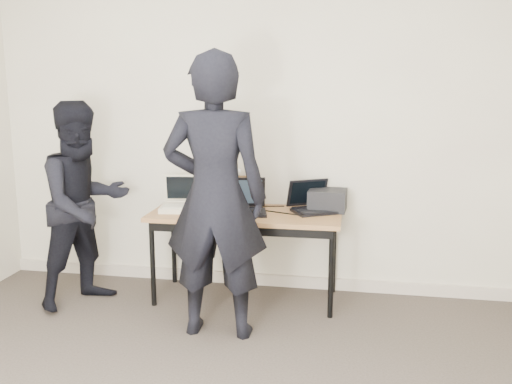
% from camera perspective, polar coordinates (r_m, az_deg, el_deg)
% --- Properties ---
extents(room, '(4.60, 4.60, 2.80)m').
position_cam_1_polar(room, '(2.55, -8.69, 1.87)').
color(room, '#423932').
rests_on(room, ground).
extents(desk, '(1.51, 0.66, 0.72)m').
position_cam_1_polar(desk, '(4.51, -1.05, -2.80)').
color(desk, olive).
rests_on(desk, ground).
extents(laptop_beige, '(0.38, 0.37, 0.27)m').
position_cam_1_polar(laptop_beige, '(4.64, -7.37, -1.06)').
color(laptop_beige, beige).
rests_on(laptop_beige, desk).
extents(laptop_center, '(0.41, 0.40, 0.27)m').
position_cam_1_polar(laptop_center, '(4.49, -1.23, -1.31)').
color(laptop_center, black).
rests_on(laptop_center, desk).
extents(laptop_right, '(0.45, 0.44, 0.24)m').
position_cam_1_polar(laptop_right, '(4.55, 5.65, -1.23)').
color(laptop_right, black).
rests_on(laptop_right, desk).
extents(leather_satchel, '(0.36, 0.19, 0.25)m').
position_cam_1_polar(leather_satchel, '(4.72, -2.65, 0.16)').
color(leather_satchel, brown).
rests_on(leather_satchel, desk).
extents(tissue, '(0.15, 0.12, 0.08)m').
position_cam_1_polar(tissue, '(4.69, -2.31, 2.04)').
color(tissue, white).
rests_on(tissue, leather_satchel).
extents(equipment_box, '(0.31, 0.26, 0.17)m').
position_cam_1_polar(equipment_box, '(4.58, 7.16, -0.80)').
color(equipment_box, black).
rests_on(equipment_box, desk).
extents(power_brick, '(0.09, 0.06, 0.03)m').
position_cam_1_polar(power_brick, '(4.38, -4.31, -2.26)').
color(power_brick, black).
rests_on(power_brick, desk).
extents(cables, '(1.15, 0.48, 0.01)m').
position_cam_1_polar(cables, '(4.49, -0.45, -2.03)').
color(cables, black).
rests_on(cables, desk).
extents(person_typist, '(0.73, 0.50, 1.95)m').
position_cam_1_polar(person_typist, '(3.85, -4.12, -0.52)').
color(person_typist, black).
rests_on(person_typist, ground).
extents(person_observer, '(0.93, 0.98, 1.60)m').
position_cam_1_polar(person_observer, '(4.62, -16.80, -1.20)').
color(person_observer, black).
rests_on(person_observer, ground).
extents(baseboard, '(4.50, 0.03, 0.10)m').
position_cam_1_polar(baseboard, '(4.99, 0.17, -8.71)').
color(baseboard, beige).
rests_on(baseboard, ground).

